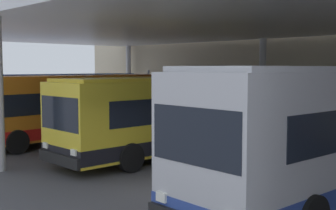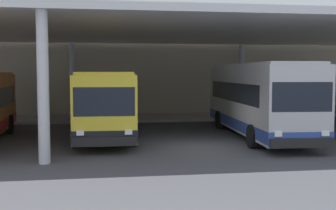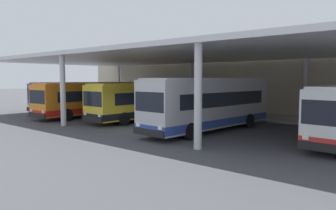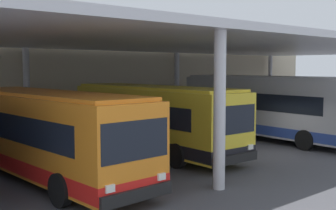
{
  "view_description": "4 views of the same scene",
  "coord_description": "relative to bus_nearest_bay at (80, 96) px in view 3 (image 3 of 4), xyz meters",
  "views": [
    {
      "loc": [
        8.65,
        -9.01,
        3.54
      ],
      "look_at": [
        -5.53,
        5.02,
        1.87
      ],
      "focal_mm": 47.75,
      "sensor_mm": 36.0,
      "label": 1
    },
    {
      "loc": [
        -4.22,
        -17.94,
        3.13
      ],
      "look_at": [
        -1.0,
        2.98,
        1.58
      ],
      "focal_mm": 46.82,
      "sensor_mm": 36.0,
      "label": 2
    },
    {
      "loc": [
        15.48,
        -15.59,
        3.53
      ],
      "look_at": [
        -1.74,
        4.38,
        1.38
      ],
      "focal_mm": 34.5,
      "sensor_mm": 36.0,
      "label": 3
    },
    {
      "loc": [
        -16.43,
        -11.95,
        4.0
      ],
      "look_at": [
        -2.24,
        4.72,
        2.11
      ],
      "focal_mm": 45.41,
      "sensor_mm": 36.0,
      "label": 4
    }
  ],
  "objects": [
    {
      "name": "bus_middle_bay",
      "position": [
        10.38,
        -0.71,
        0.0
      ],
      "size": [
        2.88,
        10.58,
        3.17
      ],
      "color": "yellow",
      "rests_on": "ground"
    },
    {
      "name": "bus_nearest_bay",
      "position": [
        0.0,
        0.0,
        0.0
      ],
      "size": [
        2.83,
        10.56,
        3.17
      ],
      "color": "#284CA8",
      "rests_on": "ground"
    },
    {
      "name": "banner_sign",
      "position": [
        1.0,
        6.41,
        0.32
      ],
      "size": [
        0.7,
        0.12,
        3.2
      ],
      "color": "#B2B2B7",
      "rests_on": "platform_kerb"
    },
    {
      "name": "bus_second_bay",
      "position": [
        4.4,
        -2.05,
        0.0
      ],
      "size": [
        3.07,
        10.64,
        3.17
      ],
      "color": "orange",
      "rests_on": "ground"
    },
    {
      "name": "platform_kerb",
      "position": [
        14.36,
        7.22,
        -1.57
      ],
      "size": [
        42.0,
        4.5,
        0.18
      ],
      "primitive_type": "cube",
      "color": "#A39E93",
      "rests_on": "ground"
    },
    {
      "name": "trash_bin",
      "position": [
        11.74,
        7.22,
        -0.98
      ],
      "size": [
        0.52,
        0.52,
        0.98
      ],
      "color": "#33383D",
      "rests_on": "platform_kerb"
    },
    {
      "name": "bench_waiting",
      "position": [
        8.99,
        7.29,
        -0.99
      ],
      "size": [
        1.8,
        0.45,
        0.92
      ],
      "color": "#4C515B",
      "rests_on": "platform_kerb"
    },
    {
      "name": "bus_far_bay",
      "position": [
        17.79,
        -1.78,
        0.19
      ],
      "size": [
        3.17,
        11.45,
        3.57
      ],
      "color": "#B7B7BC",
      "rests_on": "ground"
    },
    {
      "name": "ground_plane",
      "position": [
        14.36,
        -4.53,
        -1.66
      ],
      "size": [
        200.0,
        200.0,
        0.0
      ],
      "primitive_type": "plane",
      "color": "#47474C"
    },
    {
      "name": "canopy_shelter",
      "position": [
        14.36,
        0.97,
        3.66
      ],
      "size": [
        40.0,
        17.0,
        5.55
      ],
      "color": "silver",
      "rests_on": "ground"
    },
    {
      "name": "station_building_facade",
      "position": [
        14.36,
        10.47,
        2.39
      ],
      "size": [
        48.0,
        1.6,
        8.08
      ],
      "primitive_type": "cube",
      "color": "#C1B293",
      "rests_on": "ground"
    }
  ]
}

